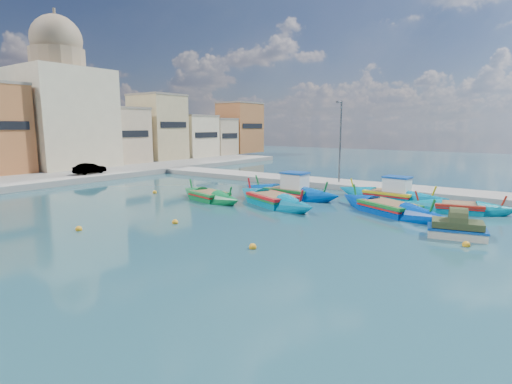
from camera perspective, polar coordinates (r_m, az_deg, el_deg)
ground at (r=20.45m, az=7.30°, el=-6.98°), size 160.00×160.00×0.00m
east_quay at (r=36.93m, az=20.60°, el=0.26°), size 4.00×70.00×0.50m
north_quay at (r=44.99m, az=-31.53°, el=1.08°), size 80.00×8.00×0.60m
north_townhouses at (r=54.14m, az=-28.56°, el=7.50°), size 83.20×7.87×10.19m
church_block at (r=56.31m, az=-26.06°, el=11.20°), size 10.00×10.00×19.10m
quay_street_lamp at (r=37.98m, az=11.91°, el=7.10°), size 1.18×0.16×8.00m
luzzu_turquoise_cabin at (r=32.99m, az=18.65°, el=-0.48°), size 2.84×9.29×2.94m
luzzu_blue_cabin at (r=32.42m, az=4.85°, el=-0.11°), size 2.46×9.14×3.21m
luzzu_cyan_mid at (r=29.36m, az=2.40°, el=-1.28°), size 5.81×9.61×2.81m
luzzu_green at (r=31.39m, az=-6.65°, el=-0.71°), size 3.71×7.83×2.39m
luzzu_blue_south at (r=27.90m, az=18.43°, el=-2.36°), size 6.11×9.28×2.69m
luzzu_cyan_south at (r=30.04m, az=26.90°, el=-2.17°), size 3.53×7.55×2.28m
tender_near at (r=23.30m, az=26.77°, el=-4.80°), size 2.08×3.08×1.39m
mooring_buoys at (r=24.74m, az=-1.51°, el=-3.82°), size 17.78×24.64×0.36m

